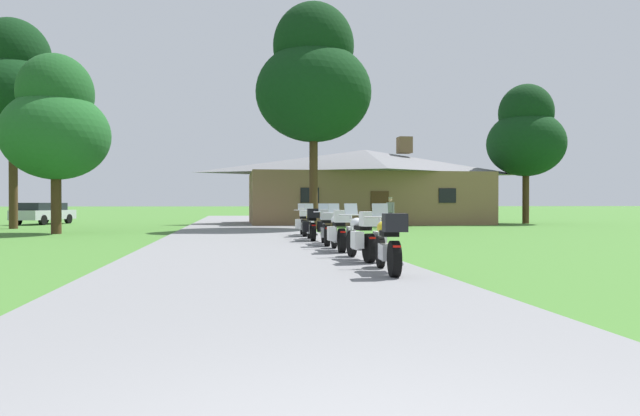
# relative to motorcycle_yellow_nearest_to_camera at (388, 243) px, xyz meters

# --- Properties ---
(ground_plane) EXTENTS (500.00, 500.00, 0.00)m
(ground_plane) POSITION_rel_motorcycle_yellow_nearest_to_camera_xyz_m (-2.30, 12.14, -0.62)
(ground_plane) COLOR #42752D
(asphalt_driveway) EXTENTS (6.40, 80.00, 0.06)m
(asphalt_driveway) POSITION_rel_motorcycle_yellow_nearest_to_camera_xyz_m (-2.30, 10.14, -0.59)
(asphalt_driveway) COLOR slate
(asphalt_driveway) RESTS_ON ground
(motorcycle_yellow_nearest_to_camera) EXTENTS (0.68, 2.08, 1.30)m
(motorcycle_yellow_nearest_to_camera) POSITION_rel_motorcycle_yellow_nearest_to_camera_xyz_m (0.00, 0.00, 0.00)
(motorcycle_yellow_nearest_to_camera) COLOR black
(motorcycle_yellow_nearest_to_camera) RESTS_ON asphalt_driveway
(motorcycle_white_second_in_row) EXTENTS (0.79, 2.08, 1.30)m
(motorcycle_white_second_in_row) POSITION_rel_motorcycle_yellow_nearest_to_camera_xyz_m (0.05, 2.29, -0.01)
(motorcycle_white_second_in_row) COLOR black
(motorcycle_white_second_in_row) RESTS_ON asphalt_driveway
(motorcycle_white_third_in_row) EXTENTS (0.75, 2.08, 1.30)m
(motorcycle_white_third_in_row) POSITION_rel_motorcycle_yellow_nearest_to_camera_xyz_m (-0.02, 4.88, -0.01)
(motorcycle_white_third_in_row) COLOR black
(motorcycle_white_third_in_row) RESTS_ON asphalt_driveway
(motorcycle_blue_fourth_in_row) EXTENTS (0.66, 2.08, 1.30)m
(motorcycle_blue_fourth_in_row) POSITION_rel_motorcycle_yellow_nearest_to_camera_xyz_m (-0.00, 7.23, 0.00)
(motorcycle_blue_fourth_in_row) COLOR black
(motorcycle_blue_fourth_in_row) RESTS_ON asphalt_driveway
(motorcycle_yellow_fifth_in_row) EXTENTS (0.75, 2.08, 1.30)m
(motorcycle_yellow_fifth_in_row) POSITION_rel_motorcycle_yellow_nearest_to_camera_xyz_m (-0.14, 9.44, -0.01)
(motorcycle_yellow_fifth_in_row) COLOR black
(motorcycle_yellow_fifth_in_row) RESTS_ON asphalt_driveway
(motorcycle_red_farthest_in_row) EXTENTS (0.76, 2.08, 1.30)m
(motorcycle_red_farthest_in_row) POSITION_rel_motorcycle_yellow_nearest_to_camera_xyz_m (-0.09, 12.15, -0.01)
(motorcycle_red_farthest_in_row) COLOR black
(motorcycle_red_farthest_in_row) RESTS_ON asphalt_driveway
(stone_lodge) EXTENTS (16.17, 8.19, 5.86)m
(stone_lodge) POSITION_rel_motorcycle_yellow_nearest_to_camera_xyz_m (5.86, 26.67, 1.93)
(stone_lodge) COLOR brown
(stone_lodge) RESTS_ON ground
(bystander_gray_shirt_near_lodge) EXTENTS (0.38, 0.48, 1.69)m
(bystander_gray_shirt_near_lodge) POSITION_rel_motorcycle_yellow_nearest_to_camera_xyz_m (5.53, 19.37, 0.33)
(bystander_gray_shirt_near_lodge) COLOR black
(bystander_gray_shirt_near_lodge) RESTS_ON ground
(tree_left_far) EXTENTS (5.55, 5.55, 11.27)m
(tree_left_far) POSITION_rel_motorcycle_yellow_nearest_to_camera_xyz_m (-14.57, 22.16, 6.99)
(tree_left_far) COLOR #422D19
(tree_left_far) RESTS_ON ground
(tree_by_lodge_front) EXTENTS (6.05, 6.05, 11.85)m
(tree_by_lodge_front) POSITION_rel_motorcycle_yellow_nearest_to_camera_xyz_m (1.28, 19.01, 7.25)
(tree_by_lodge_front) COLOR #422D19
(tree_by_lodge_front) RESTS_ON ground
(tree_left_near) EXTENTS (4.67, 4.67, 8.02)m
(tree_left_near) POSITION_rel_motorcycle_yellow_nearest_to_camera_xyz_m (-10.69, 16.39, 4.33)
(tree_left_near) COLOR #422D19
(tree_left_near) RESTS_ON ground
(tree_right_of_lodge) EXTENTS (5.18, 5.18, 9.41)m
(tree_right_of_lodge) POSITION_rel_motorcycle_yellow_nearest_to_camera_xyz_m (16.66, 25.27, 5.39)
(tree_right_of_lodge) COLOR #422D19
(tree_right_of_lodge) RESTS_ON ground
(parked_silver_suv_far_left) EXTENTS (2.98, 4.92, 1.40)m
(parked_silver_suv_far_left) POSITION_rel_motorcycle_yellow_nearest_to_camera_xyz_m (-15.14, 28.74, 0.16)
(parked_silver_suv_far_left) COLOR #ADAFB7
(parked_silver_suv_far_left) RESTS_ON ground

